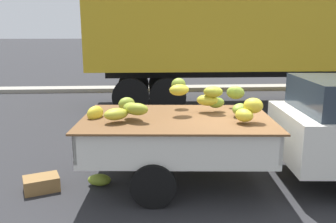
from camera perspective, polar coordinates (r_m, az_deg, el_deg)
ground at (r=6.38m, az=15.37°, el=-9.80°), size 220.00×220.00×0.00m
curb_strip at (r=14.73m, az=4.23°, el=3.82°), size 80.00×0.80×0.16m
pickup_truck at (r=6.01m, az=21.73°, el=-2.71°), size 5.38×2.23×1.70m
semi_trailer at (r=12.04m, az=17.06°, el=13.02°), size 12.02×2.71×3.95m
fallen_banana_bunch_near_tailgate at (r=5.81m, az=-11.11°, el=-10.86°), size 0.40×0.27×0.19m
produce_crate at (r=5.87m, az=-19.90°, el=-10.97°), size 0.62×0.53×0.23m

